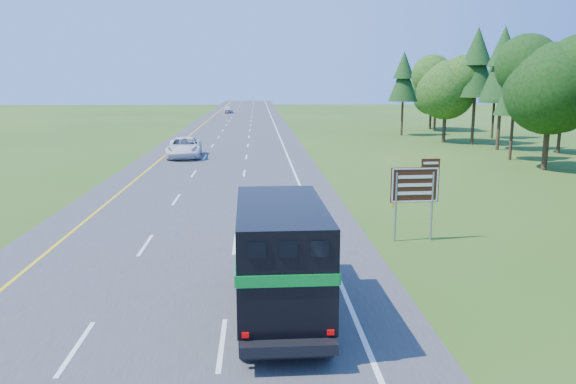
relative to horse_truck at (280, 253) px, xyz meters
name	(u,v)px	position (x,y,z in m)	size (l,w,h in m)	color
road	(232,143)	(-3.39, 46.05, -1.80)	(15.00, 260.00, 0.04)	#38383A
lane_markings	(232,142)	(-3.39, 46.05, -1.78)	(11.15, 260.00, 0.01)	yellow
tree_wall_right	(567,90)	(22.61, 26.05, 4.18)	(16.00, 100.00, 12.00)	black
horse_truck	(280,253)	(0.00, 0.00, 0.00)	(2.52, 7.58, 3.34)	black
white_suv	(184,147)	(-7.00, 34.19, -0.92)	(2.88, 6.25, 1.74)	white
far_car	(228,109)	(-6.53, 103.21, -1.05)	(1.74, 4.31, 1.47)	silver
exit_sign	(416,188)	(5.96, 7.25, 0.44)	(2.06, 0.18, 3.49)	gray
delineator	(393,197)	(6.59, 13.50, -1.25)	(0.09, 0.05, 1.08)	orange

